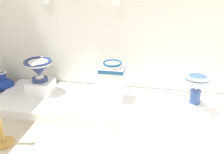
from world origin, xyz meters
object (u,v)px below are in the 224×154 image
Objects in this scene: antique_toilet_slender_white at (39,68)px; antique_toilet_broad_patterned at (197,86)px; plinth_block_squat_floral at (112,94)px; info_placard_second at (116,1)px; antique_toilet_squat_floral at (112,75)px; plinth_block_slender_white at (41,87)px; decorative_vase_corner at (4,84)px; plinth_block_broad_patterned at (193,108)px.

antique_toilet_slender_white is 2.25m from antique_toilet_broad_patterned.
info_placard_second reaches higher than plinth_block_squat_floral.
antique_toilet_squat_floral is (0.00, 0.00, 0.29)m from plinth_block_squat_floral.
antique_toilet_slender_white reaches higher than plinth_block_slender_white.
antique_toilet_slender_white is 1.50m from info_placard_second.
antique_toilet_broad_patterned is 1.23× the size of decorative_vase_corner.
plinth_block_slender_white is 0.72m from decorative_vase_corner.
antique_toilet_slender_white reaches higher than plinth_block_broad_patterned.
antique_toilet_squat_floral is (1.12, -0.01, -0.03)m from antique_toilet_slender_white.
info_placard_second reaches higher than antique_toilet_broad_patterned.
info_placard_second is at bearing 94.20° from plinth_block_squat_floral.
plinth_block_slender_white is at bearing -10.21° from decorative_vase_corner.
plinth_block_broad_patterned is 0.33m from antique_toilet_broad_patterned.
plinth_block_slender_white is at bearing 176.16° from plinth_block_broad_patterned.
antique_toilet_squat_floral is at bearing 172.69° from plinth_block_broad_patterned.
antique_toilet_broad_patterned is (1.13, -0.15, -0.00)m from antique_toilet_squat_floral.
antique_toilet_squat_floral reaches higher than antique_toilet_broad_patterned.
antique_toilet_slender_white is (0.00, 0.00, 0.31)m from plinth_block_slender_white.
antique_toilet_squat_floral is at bearing -0.29° from plinth_block_slender_white.
antique_toilet_broad_patterned is (2.25, -0.15, 0.27)m from plinth_block_slender_white.
info_placard_second is at bearing 152.72° from plinth_block_broad_patterned.
info_placard_second reaches higher than decorative_vase_corner.
antique_toilet_squat_floral is 1.10× the size of decorative_vase_corner.
antique_toilet_squat_floral is at bearing -85.80° from info_placard_second.
plinth_block_squat_floral is 0.89× the size of plinth_block_broad_patterned.
decorative_vase_corner is at bearing -169.78° from info_placard_second.
antique_toilet_slender_white is 1.13× the size of plinth_block_broad_patterned.
antique_toilet_broad_patterned is (0.00, -0.00, 0.33)m from plinth_block_broad_patterned.
antique_toilet_slender_white is 1.03× the size of antique_toilet_squat_floral.
antique_toilet_slender_white is 0.82m from decorative_vase_corner.
antique_toilet_slender_white is 2.72× the size of info_placard_second.
decorative_vase_corner is (-1.82, 0.13, -0.06)m from plinth_block_squat_floral.
decorative_vase_corner is at bearing 174.62° from plinth_block_broad_patterned.
decorative_vase_corner is at bearing 169.79° from antique_toilet_slender_white.
plinth_block_broad_patterned is at bearing -7.31° from plinth_block_squat_floral.
info_placard_second reaches higher than antique_toilet_slender_white.
info_placard_second is (1.08, 0.45, 1.25)m from plinth_block_slender_white.
plinth_block_squat_floral is at bearing 172.69° from antique_toilet_broad_patterned.
antique_toilet_broad_patterned is at bearing -3.84° from antique_toilet_slender_white.
antique_toilet_slender_white is at bearing -157.42° from info_placard_second.
info_placard_second is 0.42× the size of decorative_vase_corner.
antique_toilet_broad_patterned reaches higher than plinth_block_broad_patterned.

